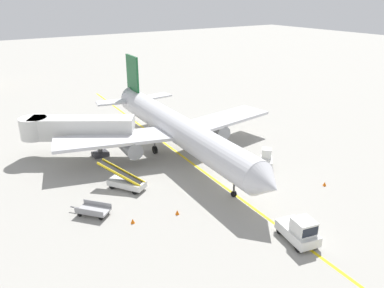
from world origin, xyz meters
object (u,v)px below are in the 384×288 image
object	(u,v)px
baggage_tug_near_wing	(266,159)
safety_cone_wingtip_left	(177,212)
pushback_tug	(299,231)
baggage_cart_loaded	(93,210)
jet_bridge	(71,128)
airliner	(176,128)
ground_crew_marshaller	(251,167)
safety_cone_nose_left	(325,184)
safety_cone_nose_right	(133,221)
belt_loader_forward_hold	(126,182)
safety_cone_wingtip_right	(208,133)

from	to	relation	value
baggage_tug_near_wing	safety_cone_wingtip_left	distance (m)	13.93
pushback_tug	baggage_cart_loaded	world-z (taller)	pushback_tug
jet_bridge	baggage_cart_loaded	distance (m)	14.58
airliner	ground_crew_marshaller	size ratio (longest dim) A/B	20.78
pushback_tug	jet_bridge	bearing A→B (deg)	109.81
airliner	pushback_tug	distance (m)	20.66
jet_bridge	safety_cone_nose_left	world-z (taller)	jet_bridge
pushback_tug	safety_cone_nose_right	world-z (taller)	pushback_tug
jet_bridge	baggage_tug_near_wing	bearing A→B (deg)	-40.91
baggage_tug_near_wing	belt_loader_forward_hold	bearing A→B (deg)	165.85
jet_bridge	safety_cone_wingtip_left	world-z (taller)	jet_bridge
baggage_tug_near_wing	safety_cone_nose_right	xyz separation A→B (m)	(-17.48, -2.22, -0.71)
pushback_tug	baggage_tug_near_wing	size ratio (longest dim) A/B	1.48
ground_crew_marshaller	safety_cone_nose_left	size ratio (longest dim) A/B	3.86
airliner	safety_cone_wingtip_right	distance (m)	8.61
pushback_tug	ground_crew_marshaller	world-z (taller)	pushback_tug
airliner	safety_cone_nose_right	distance (m)	15.76
baggage_tug_near_wing	safety_cone_nose_left	bearing A→B (deg)	-74.55
safety_cone_nose_right	safety_cone_wingtip_right	distance (m)	23.13
ground_crew_marshaller	safety_cone_nose_right	xyz separation A→B (m)	(-14.68, -1.58, -0.69)
pushback_tug	safety_cone_wingtip_right	xyz separation A→B (m)	(8.21, 23.96, -0.77)
safety_cone_nose_right	belt_loader_forward_hold	bearing A→B (deg)	71.07
airliner	safety_cone_wingtip_right	world-z (taller)	airliner
baggage_tug_near_wing	airliner	bearing A→B (deg)	127.12
jet_bridge	baggage_tug_near_wing	world-z (taller)	jet_bridge
baggage_cart_loaded	safety_cone_nose_right	distance (m)	3.92
baggage_cart_loaded	pushback_tug	bearing A→B (deg)	-46.05
airliner	baggage_cart_loaded	size ratio (longest dim) A/B	10.43
jet_bridge	pushback_tug	size ratio (longest dim) A/B	3.11
airliner	baggage_tug_near_wing	xyz separation A→B (m)	(6.58, -8.69, -2.49)
airliner	safety_cone_nose_left	distance (m)	17.82
baggage_cart_loaded	safety_cone_nose_left	xyz separation A→B (m)	(21.68, -7.59, -0.25)
baggage_tug_near_wing	safety_cone_wingtip_right	size ratio (longest dim) A/B	6.01
baggage_cart_loaded	safety_cone_wingtip_right	xyz separation A→B (m)	(20.45, 11.26, -0.25)
belt_loader_forward_hold	airliner	bearing A→B (deg)	28.62
safety_cone_nose_left	jet_bridge	bearing A→B (deg)	131.42
ground_crew_marshaller	safety_cone_nose_right	bearing A→B (deg)	-173.84
jet_bridge	belt_loader_forward_hold	size ratio (longest dim) A/B	2.49
baggage_cart_loaded	safety_cone_nose_right	bearing A→B (deg)	-53.12
baggage_tug_near_wing	safety_cone_wingtip_right	distance (m)	12.20
baggage_tug_near_wing	safety_cone_wingtip_right	xyz separation A→B (m)	(0.62, 12.16, -0.71)
safety_cone_nose_left	safety_cone_wingtip_right	bearing A→B (deg)	93.73
safety_cone_nose_left	safety_cone_wingtip_right	size ratio (longest dim) A/B	1.00
pushback_tug	safety_cone_wingtip_left	distance (m)	10.58
jet_bridge	belt_loader_forward_hold	xyz separation A→B (m)	(1.82, -11.03, -2.77)
ground_crew_marshaller	safety_cone_wingtip_left	bearing A→B (deg)	-167.07
baggage_cart_loaded	safety_cone_wingtip_right	world-z (taller)	baggage_cart_loaded
belt_loader_forward_hold	baggage_cart_loaded	size ratio (longest dim) A/B	1.44
jet_bridge	safety_cone_wingtip_right	size ratio (longest dim) A/B	27.64
airliner	baggage_tug_near_wing	distance (m)	11.18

